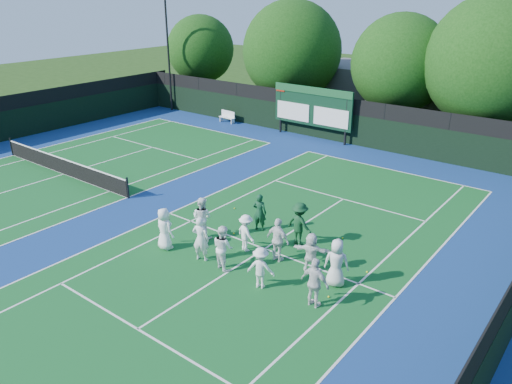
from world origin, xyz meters
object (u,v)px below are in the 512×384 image
Objects in this scene: tennis_net at (63,166)px; scoreboard at (312,107)px; bench at (228,116)px; coach_left at (260,212)px.

scoreboard is at bearing 64.40° from tennis_net.
scoreboard is 7.61m from bench.
tennis_net is (-6.99, -14.59, -1.70)m from scoreboard.
scoreboard is 14.64m from coach_left.
bench is at bearing 91.71° from tennis_net.
coach_left reaches higher than bench.
tennis_net is 14.37m from bench.
scoreboard is 0.53× the size of tennis_net.
tennis_net reaches higher than bench.
bench is 0.89× the size of coach_left.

